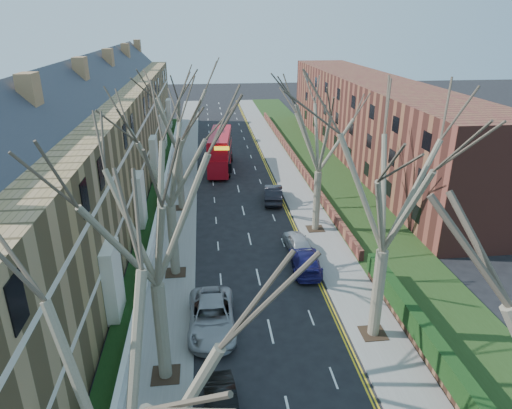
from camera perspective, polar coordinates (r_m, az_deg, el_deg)
name	(u,v)px	position (r m, az deg, el deg)	size (l,w,h in m)	color
pavement_left	(183,173)	(53.89, -9.12, 3.95)	(3.00, 102.00, 0.12)	slate
pavement_right	(284,169)	(54.61, 3.58, 4.43)	(3.00, 102.00, 0.12)	slate
terrace_left	(94,146)	(45.81, -19.54, 6.87)	(9.70, 78.00, 13.60)	olive
flats_right	(370,119)	(60.12, 14.03, 10.31)	(13.97, 54.00, 10.00)	brown
wall_hedge_right	(467,398)	(23.66, 24.84, -21.06)	(0.70, 24.00, 1.80)	brown
front_wall_left	(163,193)	(46.28, -11.54, 1.46)	(0.30, 78.00, 1.00)	white
grass_verge_right	(321,167)	(55.52, 8.18, 4.64)	(6.00, 102.00, 0.06)	#1F3513
tree_left_near	(106,386)	(11.47, -18.27, -20.79)	(9.80, 9.80, 13.73)	#6A5E4B
tree_left_mid	(149,199)	(19.68, -13.20, 0.70)	(10.50, 10.50, 14.71)	#6A5E4B
tree_left_far	(166,146)	(29.27, -11.16, 7.21)	(10.15, 10.15, 14.22)	#6A5E4B
tree_left_dist	(175,107)	(40.91, -10.04, 11.90)	(10.50, 10.50, 14.71)	#6A5E4B
tree_right_mid	(392,174)	(23.20, 16.58, 3.63)	(10.50, 10.50, 14.71)	#6A5E4B
tree_right_far	(321,122)	(36.13, 8.12, 10.19)	(10.15, 10.15, 14.22)	#6A5E4B
double_decker_bus	(220,152)	(54.32, -4.49, 6.54)	(3.34, 10.28, 4.26)	#A10B16
car_left_mid	(222,408)	(22.05, -4.32, -24.00)	(1.42, 4.09, 1.35)	black
car_left_far	(212,317)	(26.95, -5.55, -13.79)	(2.64, 5.73, 1.59)	#9E9DA2
car_right_near	(305,260)	(32.78, 6.18, -6.95)	(2.00, 4.92, 1.43)	navy
car_right_mid	(297,242)	(35.36, 5.21, -4.66)	(1.64, 4.08, 1.39)	#A0A4A9
car_right_far	(273,194)	(44.62, 2.19, 1.37)	(1.69, 4.84, 1.59)	black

